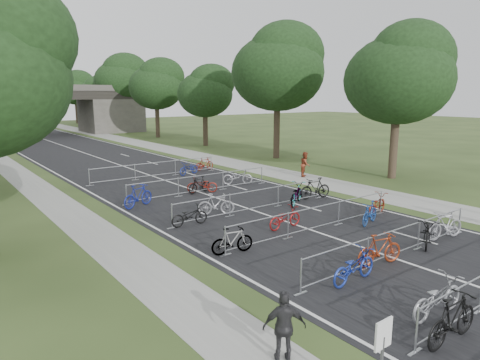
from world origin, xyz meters
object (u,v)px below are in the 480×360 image
(park_sign, at_px, (382,349))
(overpass_bridge, at_px, (30,110))
(pedestrian_b, at_px, (305,164))
(pedestrian_c, at_px, (284,327))

(park_sign, bearing_deg, overpass_bridge, 83.74)
(overpass_bridge, height_order, pedestrian_b, overpass_bridge)
(pedestrian_b, height_order, pedestrian_c, pedestrian_b)
(overpass_bridge, distance_m, pedestrian_b, 45.91)
(overpass_bridge, xyz_separation_m, pedestrian_c, (-7.15, -59.85, -2.73))
(pedestrian_b, distance_m, pedestrian_c, 21.59)
(park_sign, height_order, pedestrian_c, park_sign)
(overpass_bridge, bearing_deg, park_sign, -96.26)
(pedestrian_c, bearing_deg, park_sign, 132.48)
(park_sign, bearing_deg, pedestrian_c, 99.31)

